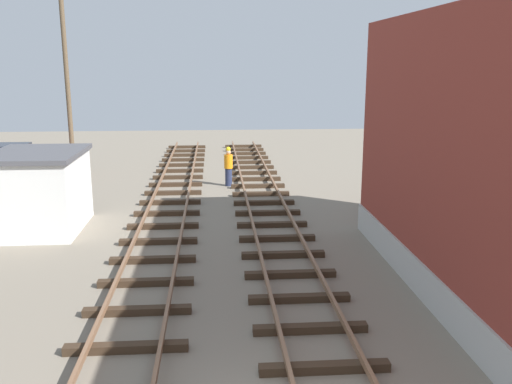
% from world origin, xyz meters
% --- Properties ---
extents(control_hut, '(3.00, 3.80, 2.76)m').
position_xyz_m(control_hut, '(-7.01, 12.27, 1.39)').
color(control_hut, silver).
rests_on(control_hut, ground).
extents(parked_car_red, '(4.20, 2.04, 1.76)m').
position_xyz_m(parked_car_red, '(-11.39, 21.25, 0.90)').
color(parked_car_red, red).
rests_on(parked_car_red, ground).
extents(utility_pole_far, '(1.80, 0.24, 9.36)m').
position_xyz_m(utility_pole_far, '(-8.39, 22.71, 4.88)').
color(utility_pole_far, brown).
rests_on(utility_pole_far, ground).
extents(track_worker_foreground, '(0.40, 0.40, 1.87)m').
position_xyz_m(track_worker_foreground, '(-0.27, 18.85, 0.93)').
color(track_worker_foreground, '#262D4C').
rests_on(track_worker_foreground, ground).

